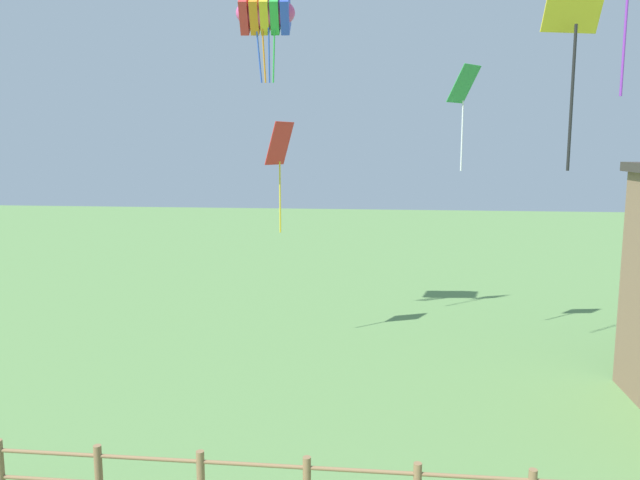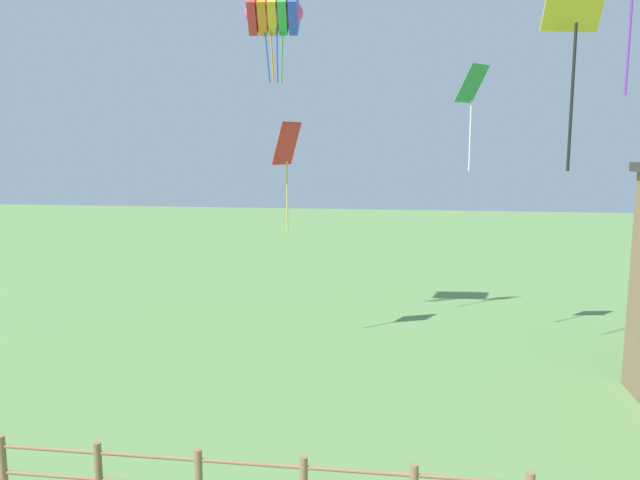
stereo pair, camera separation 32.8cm
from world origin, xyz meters
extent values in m
cylinder|color=olive|center=(-5.51, 6.39, 0.63)|extent=(0.14, 0.14, 1.26)
cylinder|color=olive|center=(-3.67, 6.39, 0.63)|extent=(0.14, 0.14, 1.26)
cylinder|color=olive|center=(0.00, 6.39, 1.07)|extent=(18.36, 0.07, 0.07)
ellipsoid|color=#E54C8C|center=(-2.86, 17.83, 10.74)|extent=(2.08, 1.64, 1.48)
cube|color=red|center=(-3.52, 17.77, 10.74)|extent=(0.40, 1.52, 1.50)
cube|color=orange|center=(-3.19, 17.80, 10.74)|extent=(0.40, 1.52, 1.50)
cube|color=yellow|center=(-2.86, 17.83, 10.74)|extent=(0.40, 1.52, 1.50)
cube|color=green|center=(-2.53, 17.86, 10.74)|extent=(0.40, 1.52, 1.50)
cube|color=blue|center=(-2.19, 17.89, 10.74)|extent=(0.40, 1.52, 1.50)
cylinder|color=blue|center=(-3.06, 17.66, 9.37)|extent=(0.18, 0.30, 1.76)
cylinder|color=orange|center=(-2.89, 17.65, 9.37)|extent=(0.10, 0.31, 1.76)
cylinder|color=blue|center=(-2.72, 17.66, 9.37)|extent=(0.10, 0.31, 1.76)
cylinder|color=green|center=(-2.56, 17.68, 9.37)|extent=(0.18, 0.30, 1.76)
cube|color=green|center=(3.54, 16.89, 8.30)|extent=(1.08, 1.12, 1.12)
cylinder|color=white|center=(3.54, 16.89, 6.71)|extent=(0.05, 0.05, 2.17)
cylinder|color=black|center=(4.19, 7.34, 7.16)|extent=(0.05, 0.05, 2.30)
cube|color=red|center=(-2.14, 16.21, 6.48)|extent=(0.84, 1.10, 1.33)
cylinder|color=yellow|center=(-2.14, 16.21, 4.79)|extent=(0.05, 0.05, 2.26)
cylinder|color=purple|center=(5.63, 9.38, 8.55)|extent=(0.05, 0.05, 2.42)
camera|label=1|loc=(1.29, -3.27, 6.41)|focal=35.00mm
camera|label=2|loc=(1.62, -3.23, 6.41)|focal=35.00mm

